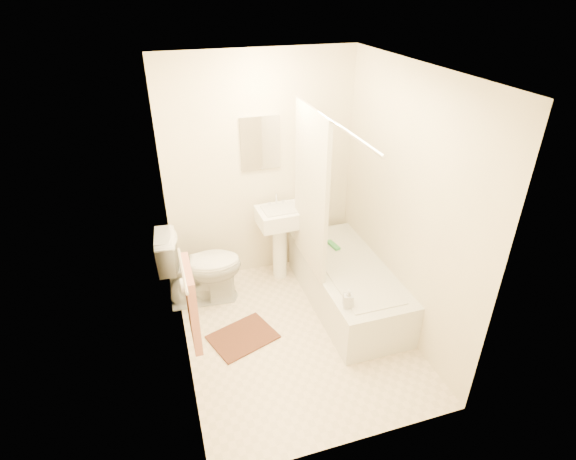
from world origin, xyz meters
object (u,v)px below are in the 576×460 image
object	(u,v)px
sink	(280,241)
bath_mat	(243,337)
bathtub	(347,284)
soap_bottle	(348,298)
toilet	(201,267)

from	to	relation	value
sink	bath_mat	distance (m)	1.15
bathtub	bath_mat	xyz separation A→B (m)	(-1.14, -0.20, -0.22)
bath_mat	soap_bottle	bearing A→B (deg)	-23.49
bathtub	bath_mat	size ratio (longest dim) A/B	2.83
bath_mat	soap_bottle	distance (m)	1.09
bathtub	bath_mat	bearing A→B (deg)	-170.06
toilet	soap_bottle	distance (m)	1.57
sink	bathtub	bearing A→B (deg)	-53.81
bathtub	sink	bearing A→B (deg)	128.28
bathtub	soap_bottle	bearing A→B (deg)	-114.72
sink	bathtub	xyz separation A→B (m)	(0.51, -0.65, -0.24)
soap_bottle	bathtub	bearing A→B (deg)	65.28
toilet	bath_mat	xyz separation A→B (m)	(0.26, -0.70, -0.39)
toilet	soap_bottle	xyz separation A→B (m)	(1.13, -1.08, 0.14)
toilet	bathtub	world-z (taller)	toilet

